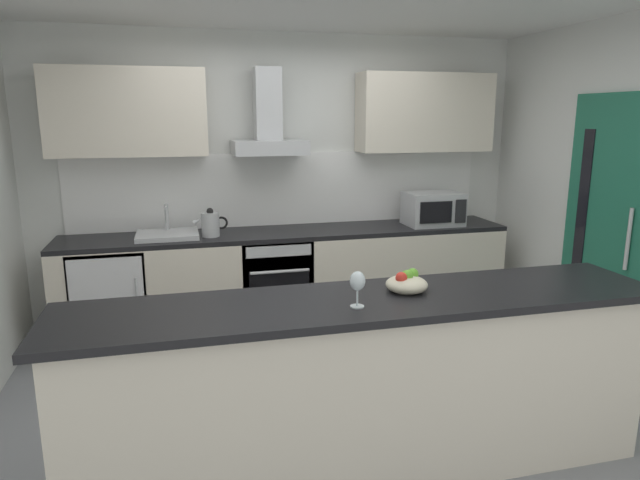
{
  "coord_description": "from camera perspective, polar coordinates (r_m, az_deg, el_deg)",
  "views": [
    {
      "loc": [
        -0.92,
        -3.29,
        1.88
      ],
      "look_at": [
        -0.01,
        0.31,
        1.05
      ],
      "focal_mm": 31.19,
      "sensor_mm": 36.0,
      "label": 1
    }
  ],
  "objects": [
    {
      "name": "ground",
      "position": [
        3.91,
        1.27,
        -16.34
      ],
      "size": [
        5.42,
        4.4,
        0.02
      ],
      "primitive_type": "cube",
      "color": "gray"
    },
    {
      "name": "wall_back",
      "position": [
        5.17,
        -3.93,
        6.12
      ],
      "size": [
        5.42,
        0.12,
        2.6
      ],
      "primitive_type": "cube",
      "color": "silver",
      "rests_on": "ground"
    },
    {
      "name": "wall_right",
      "position": [
        4.62,
        29.66,
        3.74
      ],
      "size": [
        0.12,
        4.4,
        2.6
      ],
      "primitive_type": "cube",
      "color": "silver",
      "rests_on": "ground"
    },
    {
      "name": "backsplash_tile",
      "position": [
        5.11,
        -3.77,
        5.25
      ],
      "size": [
        3.76,
        0.02,
        0.66
      ],
      "primitive_type": "cube",
      "color": "white"
    },
    {
      "name": "counter_back",
      "position": [
        4.97,
        -2.98,
        -4.14
      ],
      "size": [
        3.89,
        0.6,
        0.9
      ],
      "color": "beige",
      "rests_on": "ground"
    },
    {
      "name": "counter_island",
      "position": [
        3.02,
        4.89,
        -14.73
      ],
      "size": [
        3.12,
        0.64,
        0.98
      ],
      "color": "beige",
      "rests_on": "ground"
    },
    {
      "name": "upper_cabinets",
      "position": [
        4.91,
        -3.53,
        12.92
      ],
      "size": [
        3.84,
        0.32,
        0.7
      ],
      "color": "beige"
    },
    {
      "name": "side_door",
      "position": [
        4.74,
        27.17,
        0.83
      ],
      "size": [
        0.08,
        0.85,
        2.05
      ],
      "color": "#1E664C",
      "rests_on": "ground"
    },
    {
      "name": "oven",
      "position": [
        4.92,
        -4.77,
        -4.23
      ],
      "size": [
        0.6,
        0.62,
        0.8
      ],
      "color": "slate",
      "rests_on": "ground"
    },
    {
      "name": "refrigerator",
      "position": [
        4.9,
        -20.55,
        -5.51
      ],
      "size": [
        0.58,
        0.6,
        0.85
      ],
      "color": "white",
      "rests_on": "ground"
    },
    {
      "name": "microwave",
      "position": [
        5.2,
        11.53,
        3.16
      ],
      "size": [
        0.5,
        0.38,
        0.3
      ],
      "color": "#B7BABC",
      "rests_on": "counter_back"
    },
    {
      "name": "sink",
      "position": [
        4.76,
        -15.38,
        0.59
      ],
      "size": [
        0.5,
        0.4,
        0.26
      ],
      "color": "silver",
      "rests_on": "counter_back"
    },
    {
      "name": "kettle",
      "position": [
        4.7,
        -11.16,
        1.63
      ],
      "size": [
        0.29,
        0.15,
        0.24
      ],
      "color": "#B7BABC",
      "rests_on": "counter_back"
    },
    {
      "name": "range_hood",
      "position": [
        4.84,
        -5.32,
        11.44
      ],
      "size": [
        0.62,
        0.45,
        0.72
      ],
      "color": "#B7BABC"
    },
    {
      "name": "wine_glass",
      "position": [
        2.66,
        3.87,
        -4.37
      ],
      "size": [
        0.08,
        0.08,
        0.18
      ],
      "color": "silver",
      "rests_on": "counter_island"
    },
    {
      "name": "fruit_bowl",
      "position": [
        2.95,
        8.89,
        -4.41
      ],
      "size": [
        0.22,
        0.22,
        0.12
      ],
      "color": "beige",
      "rests_on": "counter_island"
    }
  ]
}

